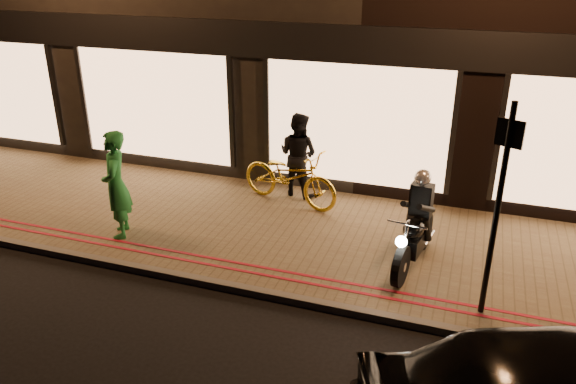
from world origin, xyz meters
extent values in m
plane|color=black|center=(0.00, 0.00, 0.00)|extent=(90.00, 90.00, 0.00)
cube|color=brown|center=(0.00, 2.00, 0.06)|extent=(50.00, 4.00, 0.12)
cube|color=#59544C|center=(0.00, 0.05, 0.06)|extent=(50.00, 0.14, 0.12)
cube|color=maroon|center=(0.00, 0.45, 0.12)|extent=(50.00, 0.06, 0.01)
cube|color=maroon|center=(0.00, 0.65, 0.12)|extent=(50.00, 0.06, 0.01)
cube|color=black|center=(0.00, 3.95, 3.15)|extent=(48.00, 0.12, 0.70)
cube|color=#F2B179|center=(-4.50, 3.94, 1.61)|extent=(3.60, 0.06, 2.38)
cube|color=#F2B179|center=(0.00, 3.94, 1.61)|extent=(3.60, 0.06, 2.38)
cylinder|color=black|center=(1.44, 0.86, 0.44)|extent=(0.22, 0.65, 0.64)
cylinder|color=black|center=(1.64, 2.15, 0.44)|extent=(0.22, 0.65, 0.64)
cylinder|color=silver|center=(1.44, 0.86, 0.44)|extent=(0.16, 0.16, 0.14)
cylinder|color=silver|center=(1.64, 2.15, 0.44)|extent=(0.16, 0.16, 0.14)
cube|color=black|center=(1.55, 1.56, 0.52)|extent=(0.36, 0.73, 0.30)
ellipsoid|color=black|center=(1.53, 1.43, 0.82)|extent=(0.40, 0.55, 0.29)
cube|color=black|center=(1.59, 1.85, 0.82)|extent=(0.30, 0.58, 0.09)
cylinder|color=silver|center=(1.46, 1.01, 1.07)|extent=(0.60, 0.12, 0.03)
cylinder|color=silver|center=(1.45, 0.91, 0.74)|extent=(0.10, 0.33, 0.71)
sphere|color=white|center=(1.43, 0.78, 0.90)|extent=(0.19, 0.19, 0.17)
cylinder|color=silver|center=(1.74, 1.98, 0.40)|extent=(0.15, 0.55, 0.07)
cube|color=black|center=(1.57, 1.72, 1.17)|extent=(0.37, 0.27, 0.55)
sphere|color=silver|center=(1.57, 1.67, 1.58)|extent=(0.30, 0.30, 0.26)
cylinder|color=black|center=(1.37, 1.43, 1.20)|extent=(0.10, 0.60, 0.34)
cylinder|color=black|center=(1.68, 1.38, 1.20)|extent=(0.26, 0.60, 0.34)
cylinder|color=black|center=(1.43, 1.71, 0.72)|extent=(0.16, 0.28, 0.46)
cylinder|color=black|center=(1.71, 1.66, 0.72)|extent=(0.23, 0.29, 0.46)
cylinder|color=black|center=(2.63, 0.56, 1.62)|extent=(0.11, 0.11, 3.00)
cube|color=black|center=(2.63, 0.56, 2.72)|extent=(0.33, 0.17, 0.35)
imported|color=gold|center=(-1.09, 3.15, 0.68)|extent=(2.25, 1.27, 1.12)
imported|color=#207935|center=(-3.47, 0.90, 1.07)|extent=(0.73, 0.83, 1.90)
imported|color=black|center=(-1.07, 3.62, 0.98)|extent=(0.98, 0.84, 1.72)
camera|label=1|loc=(2.22, -6.50, 4.78)|focal=35.00mm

